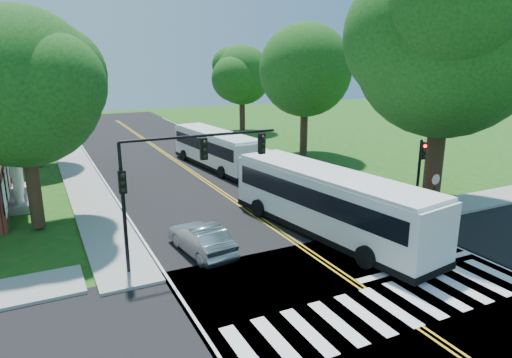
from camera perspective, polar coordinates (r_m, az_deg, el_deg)
ground at (r=18.67m, az=15.30°, el=-14.46°), size 140.00×140.00×0.00m
road at (r=33.19m, az=-5.52°, el=-0.81°), size 14.00×96.00×0.01m
cross_road at (r=18.67m, az=15.30°, el=-14.44°), size 60.00×12.00×0.01m
center_line at (r=36.83m, az=-7.75°, el=0.73°), size 0.36×70.00×0.01m
edge_line_w at (r=35.36m, az=-18.23°, el=-0.51°), size 0.12×70.00×0.01m
edge_line_e at (r=39.43m, az=1.65°, el=1.81°), size 0.12×70.00×0.01m
crosswalk at (r=18.35m, az=16.36°, el=-15.05°), size 12.60×3.00×0.01m
stop_bar at (r=21.90m, az=19.52°, el=-10.19°), size 6.60×0.40×0.01m
sidewalk_nw at (r=38.09m, az=-21.14°, el=0.41°), size 2.60×40.00×0.15m
sidewalk_ne at (r=42.69m, az=1.55°, el=2.92°), size 2.60×40.00×0.15m
tree_ne_big at (r=29.82m, az=22.66°, el=15.07°), size 10.80×10.80×14.91m
tree_west_near at (r=25.95m, az=-27.34°, el=10.08°), size 8.00×8.00×11.40m
tree_west_far at (r=41.96m, az=-26.46°, el=10.73°), size 7.60×7.60×10.67m
tree_east_mid at (r=42.50m, az=6.20°, el=13.37°), size 8.40×8.40×11.93m
tree_east_far at (r=57.10m, az=-1.77°, el=12.85°), size 7.20×7.20×10.34m
signal_nw at (r=19.66m, az=-9.74°, el=1.14°), size 7.15×0.46×5.66m
signal_ne at (r=27.38m, az=19.81°, el=1.34°), size 0.30×0.46×4.40m
stop_sign at (r=27.87m, az=21.46°, el=-0.57°), size 0.76×0.08×2.53m
bus_lead at (r=23.89m, az=9.00°, el=-2.81°), size 4.76×13.24×3.36m
bus_follow at (r=38.42m, az=-5.09°, el=3.84°), size 3.66×11.88×3.02m
hatchback at (r=21.76m, az=-6.87°, el=-7.45°), size 2.08×4.61×1.47m
suv at (r=28.79m, az=9.91°, el=-2.23°), size 3.31×4.62×1.17m
dark_sedan at (r=33.87m, az=3.20°, el=0.63°), size 2.90×4.47×1.20m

